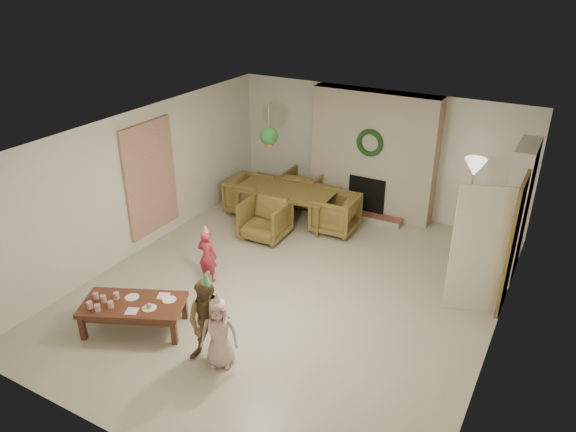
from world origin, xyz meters
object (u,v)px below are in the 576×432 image
Objects in this scene: dining_chair_right at (335,213)px; coffee_table_top at (133,305)px; child_pink at (219,333)px; dining_chair_left at (249,195)px; dining_chair_far at (304,188)px; dining_chair_near at (265,219)px; child_red at (207,256)px; dining_table at (286,204)px; child_plaid at (209,322)px.

dining_chair_right is 0.58× the size of coffee_table_top.
dining_chair_left is at bearing 90.56° from child_pink.
coffee_table_top is (-0.10, -4.93, 0.03)m from dining_chair_far.
dining_chair_far is 4.93m from coffee_table_top.
dining_chair_near is 0.91× the size of child_red.
child_pink is at bearing -153.89° from dining_chair_left.
child_red reaches higher than dining_chair_left.
child_pink is at bearing -70.15° from dining_chair_near.
dining_chair_left is 0.91× the size of child_red.
child_red is at bearing 88.44° from dining_chair_far.
dining_chair_near and dining_chair_far have the same top height.
child_pink is (1.35, -1.55, 0.04)m from child_red.
dining_table is 2.34× the size of dining_chair_far.
child_plaid is 0.19m from child_pink.
child_pink is at bearing -73.93° from dining_table.
child_red is (0.03, -3.40, 0.08)m from dining_chair_far.
dining_chair_far reaches higher than dining_table.
dining_chair_right is at bearing 66.48° from child_pink.
child_plaid reaches higher than child_red.
child_plaid reaches higher than dining_table.
child_red is (-1.05, -2.60, 0.08)m from dining_chair_right.
dining_chair_near is 0.84× the size of child_pink.
dining_chair_near reaches higher than coffee_table_top.
dining_chair_right is 0.84× the size of child_pink.
dining_chair_left is (-0.84, -0.03, 0.04)m from dining_table.
child_red is 2.05m from child_pink.
child_pink is (1.48, -0.01, 0.09)m from coffee_table_top.
child_pink reaches higher than dining_chair_near.
child_pink reaches higher than dining_table.
dining_chair_far is 1.34m from dining_chair_right.
dining_table is at bearing 86.15° from child_plaid.
child_pink is (0.15, -0.00, -0.11)m from child_plaid.
dining_chair_right is (1.08, -0.80, 0.00)m from dining_chair_far.
child_plaid reaches higher than dining_chair_far.
dining_table is 0.84m from dining_chair_left.
child_plaid is at bearing 152.15° from child_pink.
dining_table is 0.84m from dining_chair_far.
dining_chair_left is 0.58× the size of coffee_table_top.
dining_chair_near is at bearing 62.25° from coffee_table_top.
child_pink is (0.30, -4.14, 0.12)m from dining_chair_right.
dining_table is at bearing 90.00° from dining_chair_near.
dining_table is at bearing -90.00° from dining_chair_right.
coffee_table_top is at bearing 151.81° from child_pink.
child_pink is (1.35, -4.11, 0.15)m from dining_table.
child_plaid is (1.17, -3.27, 0.23)m from dining_chair_near.
child_plaid is at bearing -25.44° from coffee_table_top.
child_red is (0.84, -2.53, 0.08)m from dining_chair_left.
coffee_table_top is (-1.18, -4.13, 0.03)m from dining_chair_right.
child_red is at bearing -24.04° from dining_chair_right.
dining_chair_left is 4.56m from child_plaid.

